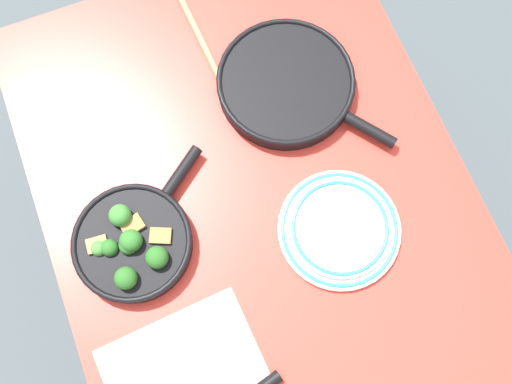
{
  "coord_description": "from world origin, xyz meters",
  "views": [
    {
      "loc": [
        0.29,
        -0.11,
        1.89
      ],
      "look_at": [
        0.0,
        0.0,
        0.79
      ],
      "focal_mm": 40.0,
      "sensor_mm": 36.0,
      "label": 1
    }
  ],
  "objects_px": {
    "skillet_broccoli": "(133,242)",
    "dinner_plate_stack": "(340,229)",
    "skillet_eggs": "(287,84)",
    "wooden_spoon": "(213,64)"
  },
  "relations": [
    {
      "from": "skillet_eggs",
      "to": "dinner_plate_stack",
      "type": "height_order",
      "value": "skillet_eggs"
    },
    {
      "from": "skillet_eggs",
      "to": "dinner_plate_stack",
      "type": "xyz_separation_m",
      "value": [
        0.33,
        -0.02,
        -0.01
      ]
    },
    {
      "from": "wooden_spoon",
      "to": "skillet_broccoli",
      "type": "bearing_deg",
      "value": -45.02
    },
    {
      "from": "wooden_spoon",
      "to": "dinner_plate_stack",
      "type": "xyz_separation_m",
      "value": [
        0.43,
        0.11,
        0.0
      ]
    },
    {
      "from": "skillet_eggs",
      "to": "dinner_plate_stack",
      "type": "bearing_deg",
      "value": -40.31
    },
    {
      "from": "skillet_broccoli",
      "to": "dinner_plate_stack",
      "type": "height_order",
      "value": "skillet_broccoli"
    },
    {
      "from": "wooden_spoon",
      "to": "skillet_eggs",
      "type": "bearing_deg",
      "value": 46.73
    },
    {
      "from": "skillet_broccoli",
      "to": "dinner_plate_stack",
      "type": "relative_size",
      "value": 1.26
    },
    {
      "from": "skillet_broccoli",
      "to": "skillet_eggs",
      "type": "bearing_deg",
      "value": -10.1
    },
    {
      "from": "skillet_broccoli",
      "to": "dinner_plate_stack",
      "type": "distance_m",
      "value": 0.41
    }
  ]
}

